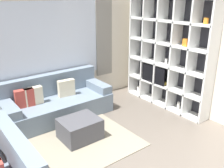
{
  "coord_description": "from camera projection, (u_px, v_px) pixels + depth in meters",
  "views": [
    {
      "loc": [
        -2.03,
        -1.56,
        2.39
      ],
      "look_at": [
        0.54,
        1.77,
        0.85
      ],
      "focal_mm": 40.0,
      "sensor_mm": 36.0,
      "label": 1
    }
  ],
  "objects": [
    {
      "name": "area_rug",
      "position": [
        52.0,
        151.0,
        4.0
      ],
      "size": [
        2.77,
        1.71,
        0.01
      ],
      "primitive_type": "cube",
      "color": "gray",
      "rests_on": "ground_plane"
    },
    {
      "name": "wall_right",
      "position": [
        183.0,
        46.0,
        5.18
      ],
      "size": [
        0.07,
        4.42,
        2.7
      ],
      "primitive_type": "cube",
      "color": "beige",
      "rests_on": "ground_plane"
    },
    {
      "name": "ottoman",
      "position": [
        80.0,
        129.0,
        4.29
      ],
      "size": [
        0.65,
        0.55,
        0.37
      ],
      "color": "#47474C",
      "rests_on": "ground_plane"
    },
    {
      "name": "shelving_unit",
      "position": [
        168.0,
        55.0,
        5.32
      ],
      "size": [
        0.34,
        2.09,
        2.31
      ],
      "color": "#232328",
      "rests_on": "ground_plane"
    },
    {
      "name": "wall_back",
      "position": [
        47.0,
        47.0,
        5.09
      ],
      "size": [
        5.69,
        0.11,
        2.7
      ],
      "color": "beige",
      "rests_on": "ground_plane"
    },
    {
      "name": "couch_main",
      "position": [
        56.0,
        103.0,
        5.04
      ],
      "size": [
        2.13,
        0.88,
        0.83
      ],
      "color": "slate",
      "rests_on": "ground_plane"
    }
  ]
}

